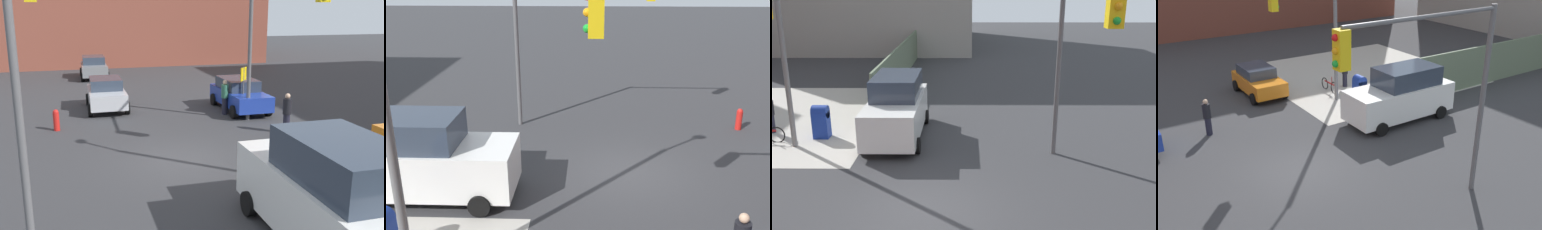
# 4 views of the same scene
# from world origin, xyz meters

# --- Properties ---
(ground_plane) EXTENTS (120.00, 120.00, 0.00)m
(ground_plane) POSITION_xyz_m (0.00, 0.00, 0.00)
(ground_plane) COLOR #333335
(construction_fence) EXTENTS (18.58, 0.12, 2.40)m
(construction_fence) POSITION_xyz_m (17.29, 3.20, 1.20)
(construction_fence) COLOR #607056
(construction_fence) RESTS_ON ground
(traffic_signal_se_corner) EXTENTS (5.85, 0.36, 6.50)m
(traffic_signal_se_corner) POSITION_xyz_m (2.25, -4.50, 4.65)
(traffic_signal_se_corner) COLOR #59595B
(traffic_signal_se_corner) RESTS_ON ground
(street_lamp_corner) EXTENTS (2.19, 1.85, 8.00)m
(street_lamp_corner) POSITION_xyz_m (4.92, 5.56, 4.70)
(street_lamp_corner) COLOR slate
(street_lamp_corner) RESTS_ON ground
(mailbox_blue) EXTENTS (0.56, 0.64, 1.43)m
(mailbox_blue) POSITION_xyz_m (6.20, 5.00, 0.76)
(mailbox_blue) COLOR navy
(mailbox_blue) RESTS_ON ground
(van_white_delivery) EXTENTS (5.40, 2.32, 2.62)m
(van_white_delivery) POSITION_xyz_m (6.40, 1.80, 1.28)
(van_white_delivery) COLOR white
(van_white_delivery) RESTS_ON ground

